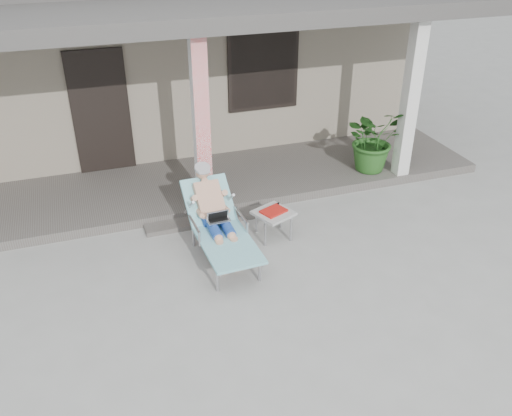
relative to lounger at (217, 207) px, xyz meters
name	(u,v)px	position (x,y,z in m)	size (l,w,h in m)	color
ground	(248,293)	(0.10, -1.03, -0.71)	(60.00, 60.00, 0.00)	#9E9E99
house	(151,46)	(0.10, 5.46, 0.95)	(10.40, 5.40, 3.30)	gray
porch_deck	(193,185)	(0.10, 1.97, -0.64)	(10.00, 2.00, 0.15)	#605B56
porch_overhang	(184,20)	(0.10, 1.91, 2.08)	(10.00, 2.30, 2.85)	silver
porch_step	(211,220)	(0.10, 0.82, -0.67)	(2.00, 0.30, 0.07)	#605B56
lounger	(217,207)	(0.00, 0.00, 0.00)	(0.74, 1.80, 1.16)	#B7B7BC
side_table	(273,214)	(0.86, 0.12, -0.34)	(0.64, 0.64, 0.44)	#ADADA8
potted_palm	(374,139)	(3.20, 1.44, 0.01)	(1.02, 0.89, 1.14)	#26591E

